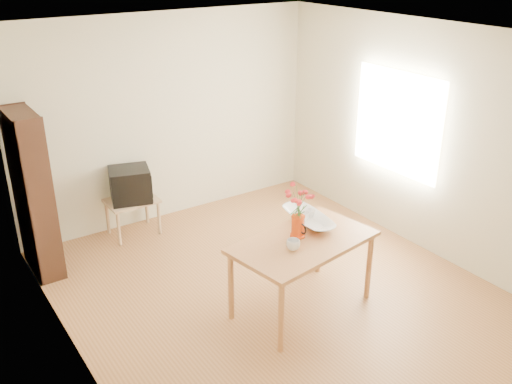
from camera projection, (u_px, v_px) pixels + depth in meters
room at (276, 173)px, 5.46m from camera, size 4.50×4.50×4.50m
table at (303, 248)px, 5.40m from camera, size 1.48×0.99×0.75m
tv_stand at (132, 205)px, 6.94m from camera, size 0.60×0.45×0.46m
bookshelf at (34, 199)px, 6.01m from camera, size 0.28×0.70×1.80m
pitcher at (298, 227)px, 5.40m from camera, size 0.14×0.22×0.22m
flowers at (299, 200)px, 5.29m from camera, size 0.25×0.25×0.35m
mug at (293, 245)px, 5.19m from camera, size 0.18×0.18×0.10m
bowl at (309, 202)px, 5.64m from camera, size 0.52×0.52×0.44m
teacup_a at (306, 207)px, 5.63m from camera, size 0.08×0.08×0.07m
teacup_b at (311, 204)px, 5.69m from camera, size 0.07×0.07×0.07m
television at (130, 184)px, 6.84m from camera, size 0.56×0.54×0.40m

